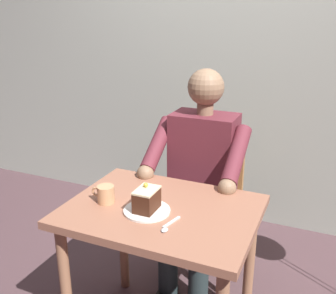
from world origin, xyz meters
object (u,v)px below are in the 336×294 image
(dessert_spoon, at_px, (168,226))
(chair, at_px, (207,193))
(coffee_cup, at_px, (105,194))
(dining_table, at_px, (162,230))
(seated_person, at_px, (199,179))
(cake_slice, at_px, (147,199))

(dessert_spoon, bearing_deg, chair, -83.57)
(coffee_cup, height_order, dessert_spoon, coffee_cup)
(chair, height_order, coffee_cup, chair)
(dining_table, xyz_separation_m, chair, (0.00, -0.67, -0.12))
(dining_table, distance_m, seated_person, 0.50)
(dining_table, bearing_deg, coffee_cup, 12.54)
(cake_slice, bearing_deg, dining_table, -125.63)
(dining_table, xyz_separation_m, seated_person, (-0.00, -0.50, 0.04))
(dining_table, distance_m, coffee_cup, 0.30)
(chair, bearing_deg, coffee_cup, 70.88)
(chair, distance_m, coffee_cup, 0.82)
(coffee_cup, xyz_separation_m, dessert_spoon, (-0.34, 0.09, -0.04))
(coffee_cup, bearing_deg, dessert_spoon, 166.05)
(seated_person, height_order, dessert_spoon, seated_person)
(chair, height_order, dessert_spoon, chair)
(dining_table, relative_size, seated_person, 0.67)
(seated_person, relative_size, dessert_spoon, 8.82)
(chair, bearing_deg, dining_table, 90.00)
(dining_table, height_order, cake_slice, cake_slice)
(dining_table, relative_size, dessert_spoon, 5.87)
(seated_person, distance_m, cake_slice, 0.58)
(dining_table, bearing_deg, dessert_spoon, 122.93)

